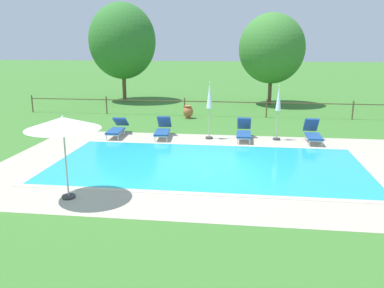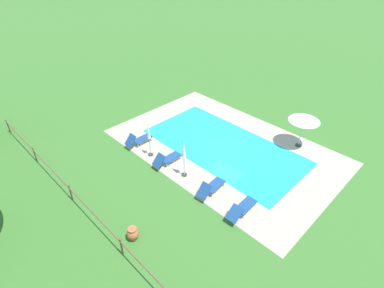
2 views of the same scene
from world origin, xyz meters
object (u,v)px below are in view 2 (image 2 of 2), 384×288
Objects in this scene: patio_umbrella_closed_row_west at (184,152)px; sun_lounger_north_end at (139,139)px; sun_lounger_north_near_steps at (212,187)px; patio_umbrella_closed_row_mid_west at (149,135)px; terracotta_urn_near_fence at (133,233)px; sun_lounger_north_mid at (243,208)px; sun_lounger_north_far at (167,159)px; patio_umbrella_open_foreground at (305,119)px.

sun_lounger_north_end is at bearing -0.72° from patio_umbrella_closed_row_west.
sun_lounger_north_near_steps is 2.45m from patio_umbrella_closed_row_west.
patio_umbrella_closed_row_mid_west reaches higher than sun_lounger_north_near_steps.
terracotta_urn_near_fence is (-4.55, 4.61, -1.18)m from patio_umbrella_closed_row_mid_west.
patio_umbrella_closed_row_west is at bearing -71.48° from terracotta_urn_near_fence.
patio_umbrella_closed_row_mid_west reaches higher than sun_lounger_north_mid.
sun_lounger_north_mid reaches higher than terracotta_urn_near_fence.
patio_umbrella_closed_row_west is 3.50× the size of terracotta_urn_near_fence.
patio_umbrella_closed_row_mid_west is at bearing 3.15° from patio_umbrella_closed_row_west.
patio_umbrella_open_foreground is (-4.72, -7.46, 1.69)m from sun_lounger_north_far.
patio_umbrella_open_foreground is at bearing -82.50° from sun_lounger_north_mid.
patio_umbrella_open_foreground is 0.96× the size of patio_umbrella_closed_row_mid_west.
patio_umbrella_closed_row_mid_west reaches higher than patio_umbrella_open_foreground.
sun_lounger_north_mid is at bearing -178.23° from patio_umbrella_closed_row_mid_west.
sun_lounger_north_far is 5.73m from terracotta_urn_near_fence.
sun_lounger_north_end is 7.73m from terracotta_urn_near_fence.
sun_lounger_north_far is at bearing 0.24° from sun_lounger_north_mid.
sun_lounger_north_near_steps is 5.16m from patio_umbrella_closed_row_mid_west.
sun_lounger_north_end reaches higher than sun_lounger_north_near_steps.
patio_umbrella_closed_row_mid_west is at bearing 2.79° from sun_lounger_north_near_steps.
terracotta_urn_near_fence is at bearing 84.50° from sun_lounger_north_near_steps.
sun_lounger_north_far reaches higher than terracotta_urn_near_fence.
patio_umbrella_open_foreground is (0.98, -7.43, 1.71)m from sun_lounger_north_mid.
sun_lounger_north_near_steps is 0.97× the size of sun_lounger_north_mid.
sun_lounger_north_far is 0.84× the size of patio_umbrella_open_foreground.
sun_lounger_north_mid is 1.07× the size of sun_lounger_north_far.
sun_lounger_north_near_steps is 0.86× the size of patio_umbrella_open_foreground.
patio_umbrella_closed_row_west reaches higher than patio_umbrella_closed_row_mid_west.
sun_lounger_north_near_steps reaches higher than terracotta_urn_near_fence.
sun_lounger_north_far is 1.02× the size of sun_lounger_north_end.
patio_umbrella_open_foreground is at bearing -122.34° from sun_lounger_north_far.
patio_umbrella_closed_row_mid_west reaches higher than sun_lounger_north_far.
sun_lounger_north_near_steps is 4.88m from terracotta_urn_near_fence.
sun_lounger_north_mid is 0.82× the size of patio_umbrella_closed_row_west.
sun_lounger_north_end reaches higher than sun_lounger_north_mid.
patio_umbrella_open_foreground reaches higher than sun_lounger_north_far.
sun_lounger_north_near_steps is at bearing 81.29° from patio_umbrella_open_foreground.
patio_umbrella_closed_row_west is at bearing 178.73° from sun_lounger_north_far.
sun_lounger_north_near_steps is at bearing -95.50° from terracotta_urn_near_fence.
sun_lounger_north_far is 1.87m from patio_umbrella_closed_row_mid_west.
sun_lounger_north_near_steps is at bearing -179.77° from sun_lounger_north_end.
patio_umbrella_open_foreground is 0.91× the size of patio_umbrella_closed_row_west.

